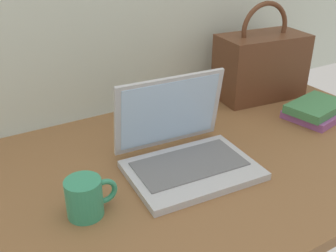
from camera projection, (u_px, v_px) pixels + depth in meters
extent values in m
cube|color=brown|center=(154.00, 178.00, 0.98)|extent=(1.60, 0.76, 0.03)
cube|color=#B2B5BA|center=(192.00, 170.00, 0.97)|extent=(0.32, 0.24, 0.02)
cube|color=slate|center=(189.00, 164.00, 0.98)|extent=(0.28, 0.16, 0.00)
cube|color=#B2B5BA|center=(169.00, 111.00, 1.02)|extent=(0.30, 0.06, 0.20)
cube|color=#A5C6EA|center=(170.00, 112.00, 1.02)|extent=(0.27, 0.05, 0.17)
cylinder|color=#338C66|center=(84.00, 198.00, 0.82)|extent=(0.08, 0.08, 0.09)
torus|color=#338C66|center=(104.00, 191.00, 0.84)|extent=(0.06, 0.01, 0.06)
cylinder|color=brown|center=(82.00, 183.00, 0.80)|extent=(0.07, 0.07, 0.00)
cube|color=black|center=(135.00, 122.00, 1.20)|extent=(0.10, 0.17, 0.02)
cube|color=slate|center=(134.00, 119.00, 1.19)|extent=(0.07, 0.12, 0.00)
cube|color=#59331E|center=(260.00, 66.00, 1.37)|extent=(0.32, 0.19, 0.22)
torus|color=#59331E|center=(265.00, 29.00, 1.31)|extent=(0.18, 0.04, 0.18)
cube|color=#8C4C8C|center=(315.00, 114.00, 1.25)|extent=(0.19, 0.18, 0.02)
cube|color=#3F7F4C|center=(316.00, 107.00, 1.24)|extent=(0.21, 0.16, 0.03)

